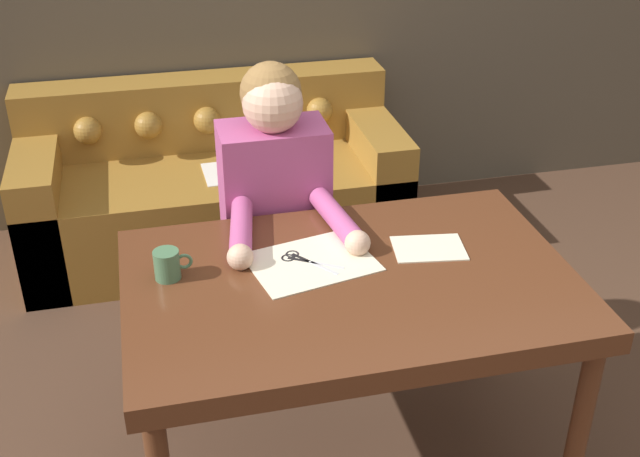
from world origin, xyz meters
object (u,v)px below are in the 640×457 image
object	(u,v)px
person	(276,233)
couch	(214,188)
scissors	(302,260)
dining_table	(350,299)
mug	(168,265)

from	to	relation	value
person	couch	bearing A→B (deg)	96.34
scissors	person	bearing A→B (deg)	90.27
dining_table	scissors	xyz separation A→B (m)	(-0.12, 0.12, 0.08)
scissors	mug	size ratio (longest dim) A/B	1.57
couch	person	bearing A→B (deg)	-83.66
mug	dining_table	bearing A→B (deg)	-12.89
dining_table	person	xyz separation A→B (m)	(-0.12, 0.55, -0.06)
scissors	dining_table	bearing A→B (deg)	-45.73
dining_table	person	size ratio (longest dim) A/B	1.05
person	scissors	world-z (taller)	person
dining_table	mug	world-z (taller)	mug
scissors	couch	bearing A→B (deg)	94.61
couch	scissors	bearing A→B (deg)	-85.39
dining_table	couch	bearing A→B (deg)	98.43
dining_table	mug	size ratio (longest dim) A/B	11.68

